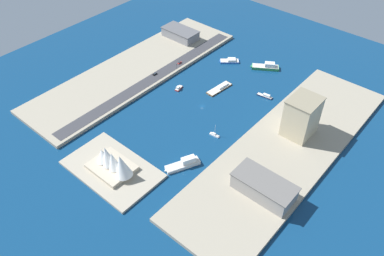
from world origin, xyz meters
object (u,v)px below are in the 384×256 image
(patrol_launch_navy, at_px, (265,96))
(warehouse_low_gray, at_px, (180,33))
(ferry_white_commuter, at_px, (184,164))
(tugboat_red, at_px, (179,88))
(catamaran_blue, at_px, (230,61))
(office_block_beige, at_px, (301,117))
(ferry_green_doubledeck, at_px, (266,67))
(suv_black, at_px, (155,74))
(carpark_squat_concrete, at_px, (264,187))
(opera_landmark, at_px, (113,162))
(pickup_red, at_px, (180,63))
(sailboat_small_white, at_px, (215,135))
(traffic_light_waterfront, at_px, (177,66))
(barge_flat_brown, at_px, (220,88))

(patrol_launch_navy, xyz_separation_m, warehouse_low_gray, (132.74, -28.39, 7.01))
(ferry_white_commuter, distance_m, tugboat_red, 101.08)
(patrol_launch_navy, height_order, catamaran_blue, catamaran_blue)
(tugboat_red, bearing_deg, office_block_beige, -172.31)
(tugboat_red, relative_size, ferry_green_doubledeck, 0.38)
(suv_black, bearing_deg, office_block_beige, -173.68)
(carpark_squat_concrete, distance_m, opera_landmark, 112.13)
(tugboat_red, bearing_deg, ferry_green_doubledeck, -117.42)
(suv_black, bearing_deg, warehouse_low_gray, -66.87)
(ferry_white_commuter, distance_m, ferry_green_doubledeck, 159.84)
(office_block_beige, distance_m, pickup_red, 148.04)
(sailboat_small_white, height_order, traffic_light_waterfront, sailboat_small_white)
(ferry_white_commuter, relative_size, carpark_squat_concrete, 0.63)
(office_block_beige, bearing_deg, ferry_white_commuter, 60.99)
(barge_flat_brown, height_order, suv_black, suv_black)
(office_block_beige, xyz_separation_m, pickup_red, (146.38, -14.81, -16.37))
(ferry_green_doubledeck, xyz_separation_m, carpark_squat_concrete, (-88.50, 142.70, 7.30))
(catamaran_blue, relative_size, opera_landmark, 0.53)
(traffic_light_waterfront, bearing_deg, ferry_green_doubledeck, -135.22)
(traffic_light_waterfront, bearing_deg, catamaran_blue, -120.26)
(barge_flat_brown, height_order, office_block_beige, office_block_beige)
(catamaran_blue, xyz_separation_m, office_block_beige, (-111.20, 55.29, 18.97))
(barge_flat_brown, relative_size, sailboat_small_white, 2.47)
(opera_landmark, bearing_deg, carpark_squat_concrete, -151.16)
(ferry_white_commuter, xyz_separation_m, pickup_red, (97.45, -103.05, 1.53))
(sailboat_small_white, relative_size, suv_black, 2.42)
(office_block_beige, height_order, opera_landmark, office_block_beige)
(warehouse_low_gray, bearing_deg, traffic_light_waterfront, 128.75)
(sailboat_small_white, height_order, carpark_squat_concrete, carpark_squat_concrete)
(carpark_squat_concrete, bearing_deg, catamaran_blue, -45.97)
(tugboat_red, height_order, ferry_green_doubledeck, ferry_green_doubledeck)
(suv_black, height_order, pickup_red, pickup_red)
(ferry_white_commuter, height_order, opera_landmark, opera_landmark)
(office_block_beige, height_order, traffic_light_waterfront, office_block_beige)
(ferry_white_commuter, xyz_separation_m, barge_flat_brown, (40.78, -98.35, -1.40))
(ferry_white_commuter, xyz_separation_m, tugboat_red, (70.86, -72.07, -1.28))
(catamaran_blue, relative_size, carpark_squat_concrete, 0.44)
(patrol_launch_navy, xyz_separation_m, suv_black, (101.67, 44.34, 2.76))
(ferry_white_commuter, distance_m, opera_landmark, 53.89)
(barge_flat_brown, relative_size, catamaran_blue, 1.47)
(carpark_squat_concrete, relative_size, suv_black, 9.13)
(traffic_light_waterfront, relative_size, opera_landmark, 0.17)
(warehouse_low_gray, relative_size, traffic_light_waterfront, 6.35)
(sailboat_small_white, bearing_deg, ferry_white_commuter, 94.67)
(ferry_white_commuter, height_order, catamaran_blue, ferry_white_commuter)
(ferry_green_doubledeck, xyz_separation_m, suv_black, (75.84, 86.12, 1.59))
(ferry_white_commuter, distance_m, sailboat_small_white, 42.65)
(sailboat_small_white, xyz_separation_m, patrol_launch_navy, (-2.84, -73.37, 0.25))
(barge_flat_brown, distance_m, catamaran_blue, 50.04)
(ferry_green_doubledeck, bearing_deg, office_block_beige, 137.38)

